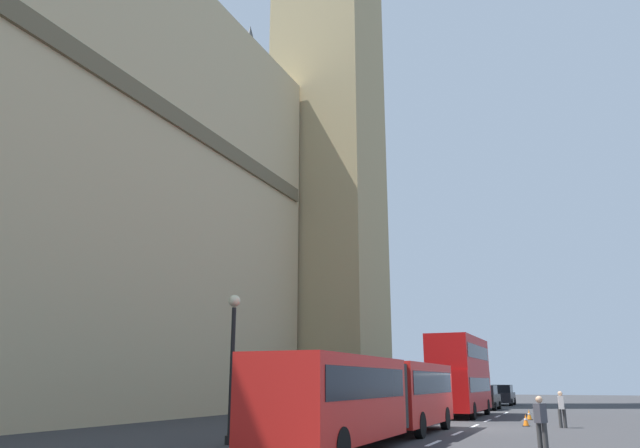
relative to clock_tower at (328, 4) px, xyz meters
The scene contains 13 objects.
ground_plane 49.85m from the clock_tower, 143.86° to the right, with size 160.00×160.00×0.00m, color #333335.
lane_centre_marking 49.10m from the clock_tower, 141.55° to the right, with size 29.80×0.16×0.01m.
clock_tower is the anchor object (origin of this frame).
parliament_facade 42.26m from the clock_tower, behind, with size 55.14×6.22×35.64m.
articulated_bus 51.83m from the clock_tower, 154.78° to the right, with size 16.40×2.54×2.90m.
double_decker_bus 43.30m from the clock_tower, 131.02° to the right, with size 9.06×2.54×4.90m.
sedan_lead 43.31m from the clock_tower, 97.76° to the right, with size 4.40×1.86×1.85m.
sedan_trailing 44.10m from the clock_tower, 59.96° to the right, with size 4.40×1.86×1.85m.
traffic_cone_west 49.33m from the clock_tower, 136.33° to the right, with size 0.36×0.36×0.58m.
traffic_cone_middle 47.40m from the clock_tower, 127.39° to the right, with size 0.36×0.36×0.58m.
street_lamp 51.55m from the clock_tower, 163.78° to the right, with size 0.44×0.44×5.27m.
pedestrian_near_cones 54.74m from the clock_tower, 147.06° to the right, with size 0.47×0.40×1.69m.
pedestrian_by_kerb 49.66m from the clock_tower, 134.45° to the right, with size 0.42×0.36×1.69m.
Camera 1 is at (-29.66, -5.09, 2.14)m, focal length 33.12 mm.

